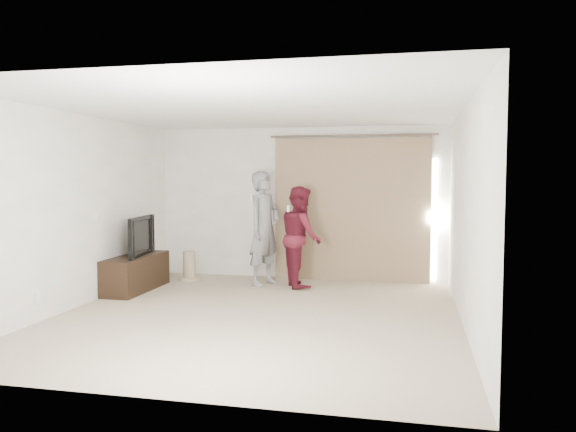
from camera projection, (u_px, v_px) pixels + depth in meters
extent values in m
plane|color=tan|center=(257.00, 316.00, 7.09)|extent=(5.50, 5.50, 0.00)
cube|color=white|center=(300.00, 203.00, 9.68)|extent=(5.00, 0.04, 2.60)
cube|color=white|center=(78.00, 211.00, 7.54)|extent=(0.04, 5.50, 2.60)
cube|color=white|center=(95.00, 216.00, 7.93)|extent=(0.02, 0.08, 0.12)
cube|color=white|center=(38.00, 298.00, 6.73)|extent=(0.02, 0.08, 0.12)
cube|color=white|center=(256.00, 108.00, 6.91)|extent=(5.00, 5.50, 0.01)
cube|color=#9E8461|center=(351.00, 210.00, 9.43)|extent=(2.60, 0.10, 2.40)
cylinder|color=brown|center=(352.00, 136.00, 9.34)|extent=(2.80, 0.03, 0.03)
cube|color=white|center=(435.00, 220.00, 9.18)|extent=(0.08, 0.04, 2.00)
cube|color=black|center=(136.00, 273.00, 8.67)|extent=(0.49, 1.40, 0.54)
imported|color=black|center=(135.00, 236.00, 8.63)|extent=(0.29, 1.07, 0.61)
cylinder|color=tan|center=(190.00, 278.00, 9.52)|extent=(0.37, 0.37, 0.06)
cylinder|color=tan|center=(189.00, 264.00, 9.51)|extent=(0.21, 0.21, 0.43)
imported|color=slate|center=(264.00, 228.00, 9.07)|extent=(0.67, 0.79, 1.85)
cube|color=white|center=(252.00, 198.00, 8.98)|extent=(0.04, 0.04, 0.14)
cube|color=white|center=(256.00, 205.00, 9.20)|extent=(0.05, 0.05, 0.09)
imported|color=#561421|center=(301.00, 236.00, 8.95)|extent=(0.87, 0.96, 1.61)
cube|color=white|center=(288.00, 210.00, 8.86)|extent=(0.04, 0.04, 0.14)
cube|color=white|center=(291.00, 216.00, 9.08)|extent=(0.05, 0.05, 0.09)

